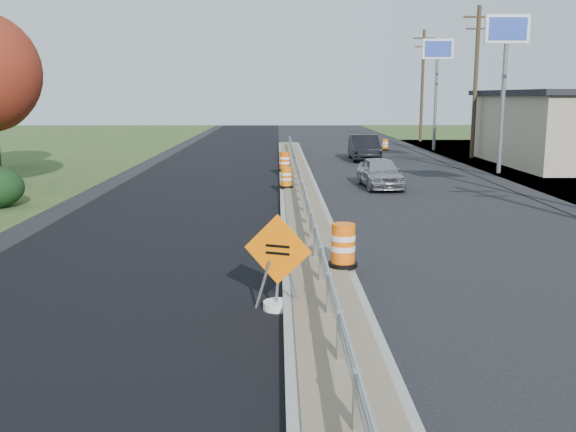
{
  "coord_description": "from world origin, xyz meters",
  "views": [
    {
      "loc": [
        -0.89,
        -16.72,
        3.97
      ],
      "look_at": [
        -0.65,
        -1.5,
        1.1
      ],
      "focal_mm": 40.0,
      "sensor_mm": 36.0,
      "label": 1
    }
  ],
  "objects_px": {
    "caution_sign": "(278,286)",
    "barrel_median_mid": "(286,178)",
    "barrel_median_far": "(285,162)",
    "car_dark_mid": "(364,148)",
    "barrel_shoulder_far": "(385,145)",
    "car_silver": "(380,172)",
    "barrel_median_near": "(343,246)"
  },
  "relations": [
    {
      "from": "barrel_median_mid",
      "to": "car_silver",
      "type": "relative_size",
      "value": 0.21
    },
    {
      "from": "caution_sign",
      "to": "barrel_median_mid",
      "type": "distance_m",
      "value": 14.67
    },
    {
      "from": "caution_sign",
      "to": "barrel_median_near",
      "type": "bearing_deg",
      "value": 78.43
    },
    {
      "from": "barrel_median_mid",
      "to": "car_dark_mid",
      "type": "relative_size",
      "value": 0.17
    },
    {
      "from": "car_silver",
      "to": "barrel_median_mid",
      "type": "bearing_deg",
      "value": -163.8
    },
    {
      "from": "car_silver",
      "to": "car_dark_mid",
      "type": "relative_size",
      "value": 0.83
    },
    {
      "from": "barrel_median_far",
      "to": "barrel_shoulder_far",
      "type": "distance_m",
      "value": 16.75
    },
    {
      "from": "barrel_median_far",
      "to": "car_dark_mid",
      "type": "distance_m",
      "value": 9.1
    },
    {
      "from": "caution_sign",
      "to": "barrel_median_mid",
      "type": "xyz_separation_m",
      "value": [
        0.35,
        14.67,
        0.16
      ]
    },
    {
      "from": "barrel_median_near",
      "to": "barrel_median_mid",
      "type": "distance_m",
      "value": 12.46
    },
    {
      "from": "barrel_median_far",
      "to": "barrel_shoulder_far",
      "type": "xyz_separation_m",
      "value": [
        7.55,
        14.95,
        -0.3
      ]
    },
    {
      "from": "barrel_median_far",
      "to": "car_dark_mid",
      "type": "relative_size",
      "value": 0.2
    },
    {
      "from": "caution_sign",
      "to": "barrel_median_mid",
      "type": "bearing_deg",
      "value": 109.82
    },
    {
      "from": "barrel_median_near",
      "to": "barrel_median_mid",
      "type": "height_order",
      "value": "barrel_median_near"
    },
    {
      "from": "caution_sign",
      "to": "barrel_shoulder_far",
      "type": "distance_m",
      "value": 36.43
    },
    {
      "from": "barrel_median_near",
      "to": "barrel_median_mid",
      "type": "relative_size",
      "value": 1.17
    },
    {
      "from": "caution_sign",
      "to": "barrel_shoulder_far",
      "type": "xyz_separation_m",
      "value": [
        7.9,
        35.56,
        -0.09
      ]
    },
    {
      "from": "barrel_median_far",
      "to": "car_dark_mid",
      "type": "bearing_deg",
      "value": 56.5
    },
    {
      "from": "barrel_median_near",
      "to": "car_silver",
      "type": "height_order",
      "value": "car_silver"
    },
    {
      "from": "car_dark_mid",
      "to": "barrel_median_far",
      "type": "bearing_deg",
      "value": -122.34
    },
    {
      "from": "barrel_median_near",
      "to": "barrel_shoulder_far",
      "type": "height_order",
      "value": "barrel_median_near"
    },
    {
      "from": "barrel_shoulder_far",
      "to": "car_dark_mid",
      "type": "height_order",
      "value": "car_dark_mid"
    },
    {
      "from": "caution_sign",
      "to": "car_silver",
      "type": "bearing_deg",
      "value": 95.71
    },
    {
      "from": "caution_sign",
      "to": "barrel_median_far",
      "type": "height_order",
      "value": "caution_sign"
    },
    {
      "from": "barrel_shoulder_far",
      "to": "car_silver",
      "type": "distance_m",
      "value": 19.74
    },
    {
      "from": "barrel_median_mid",
      "to": "barrel_median_far",
      "type": "bearing_deg",
      "value": 90.0
    },
    {
      "from": "barrel_shoulder_far",
      "to": "barrel_median_far",
      "type": "bearing_deg",
      "value": -116.8
    },
    {
      "from": "car_dark_mid",
      "to": "barrel_median_near",
      "type": "bearing_deg",
      "value": -97.44
    },
    {
      "from": "caution_sign",
      "to": "barrel_median_far",
      "type": "distance_m",
      "value": 20.62
    },
    {
      "from": "barrel_median_mid",
      "to": "barrel_median_far",
      "type": "relative_size",
      "value": 0.87
    },
    {
      "from": "barrel_shoulder_far",
      "to": "car_silver",
      "type": "bearing_deg",
      "value": -100.02
    },
    {
      "from": "caution_sign",
      "to": "barrel_median_near",
      "type": "height_order",
      "value": "caution_sign"
    }
  ]
}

